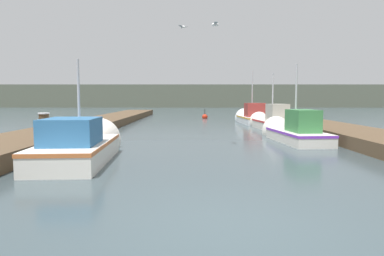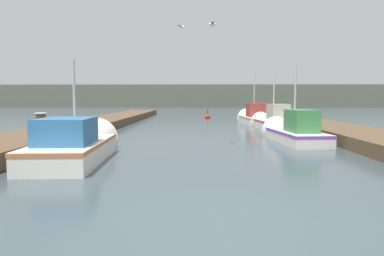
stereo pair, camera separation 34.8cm
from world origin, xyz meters
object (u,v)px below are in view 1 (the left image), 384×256
(mooring_piling_2, at_px, (44,134))
(seagull_1, at_px, (182,27))
(seagull_lead, at_px, (215,24))
(fishing_boat_2, at_px, (270,122))
(fishing_boat_3, at_px, (250,117))
(fishing_boat_0, at_px, (82,145))
(mooring_piling_0, at_px, (278,117))
(fishing_boat_1, at_px, (292,131))
(channel_buoy, at_px, (204,117))

(mooring_piling_2, distance_m, seagull_1, 8.44)
(mooring_piling_2, height_order, seagull_lead, seagull_lead)
(fishing_boat_2, relative_size, fishing_boat_3, 1.07)
(fishing_boat_0, xyz_separation_m, fishing_boat_3, (7.91, 15.49, 0.00))
(fishing_boat_3, bearing_deg, mooring_piling_0, -60.92)
(mooring_piling_2, distance_m, seagull_lead, 7.08)
(fishing_boat_0, distance_m, mooring_piling_2, 1.58)
(fishing_boat_0, relative_size, mooring_piling_0, 4.87)
(fishing_boat_0, height_order, seagull_lead, seagull_lead)
(fishing_boat_1, relative_size, mooring_piling_2, 3.47)
(seagull_lead, bearing_deg, fishing_boat_2, 150.64)
(mooring_piling_0, height_order, seagull_1, seagull_1)
(fishing_boat_3, xyz_separation_m, channel_buoy, (-3.31, 5.87, -0.31))
(fishing_boat_2, distance_m, channel_buoy, 11.62)
(seagull_1, bearing_deg, fishing_boat_0, 14.29)
(fishing_boat_2, distance_m, mooring_piling_2, 13.72)
(fishing_boat_0, height_order, fishing_boat_2, fishing_boat_2)
(fishing_boat_0, bearing_deg, fishing_boat_1, 26.28)
(fishing_boat_0, relative_size, fishing_boat_1, 1.08)
(fishing_boat_3, xyz_separation_m, mooring_piling_2, (-9.34, -14.88, 0.26))
(mooring_piling_0, distance_m, seagull_1, 10.62)
(mooring_piling_0, bearing_deg, channel_buoy, 120.36)
(fishing_boat_3, bearing_deg, fishing_boat_2, -89.94)
(fishing_boat_2, xyz_separation_m, fishing_boat_3, (-0.33, 5.17, 0.01))
(fishing_boat_0, bearing_deg, seagull_1, 60.59)
(mooring_piling_2, xyz_separation_m, seagull_1, (4.40, 5.56, 4.57))
(channel_buoy, xyz_separation_m, seagull_1, (-1.63, -15.19, 5.14))
(fishing_boat_1, bearing_deg, seagull_1, 156.86)
(mooring_piling_2, bearing_deg, seagull_1, 51.66)
(channel_buoy, height_order, seagull_lead, seagull_lead)
(channel_buoy, bearing_deg, seagull_lead, -91.05)
(fishing_boat_0, bearing_deg, fishing_boat_2, 47.69)
(fishing_boat_3, xyz_separation_m, seagull_1, (-4.94, -9.32, 4.83))
(fishing_boat_3, relative_size, seagull_1, 10.37)
(fishing_boat_1, relative_size, fishing_boat_2, 0.89)
(fishing_boat_0, bearing_deg, mooring_piling_2, 153.17)
(mooring_piling_0, height_order, channel_buoy, mooring_piling_0)
(fishing_boat_2, height_order, seagull_1, seagull_1)
(fishing_boat_0, xyz_separation_m, channel_buoy, (4.61, 21.36, -0.30))
(fishing_boat_1, distance_m, fishing_boat_3, 10.94)
(mooring_piling_2, bearing_deg, channel_buoy, 73.79)
(seagull_1, bearing_deg, mooring_piling_2, 1.66)
(fishing_boat_3, relative_size, mooring_piling_2, 3.63)
(fishing_boat_0, relative_size, seagull_1, 10.69)
(fishing_boat_1, height_order, fishing_boat_3, fishing_boat_3)
(fishing_boat_0, bearing_deg, mooring_piling_0, 50.80)
(seagull_lead, height_order, seagull_1, seagull_1)
(mooring_piling_0, bearing_deg, seagull_lead, -115.27)
(fishing_boat_3, xyz_separation_m, mooring_piling_0, (1.49, -2.32, 0.10))
(seagull_lead, relative_size, seagull_1, 1.11)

